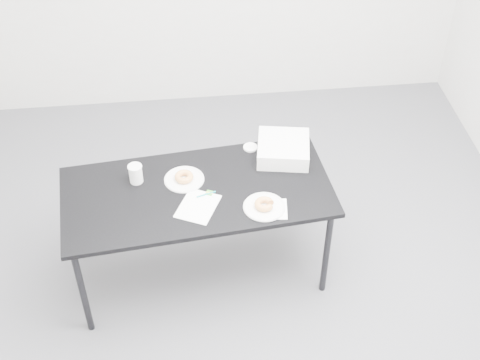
{
  "coord_description": "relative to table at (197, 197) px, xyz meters",
  "views": [
    {
      "loc": [
        -0.24,
        -2.65,
        3.24
      ],
      "look_at": [
        0.06,
        0.02,
        0.82
      ],
      "focal_mm": 50.0,
      "sensor_mm": 36.0,
      "label": 1
    }
  ],
  "objects": [
    {
      "name": "scorecard",
      "position": [
        -0.0,
        -0.13,
        0.05
      ],
      "size": [
        0.28,
        0.3,
        0.0
      ],
      "primitive_type": "cube",
      "rotation": [
        0.0,
        0.0,
        -0.45
      ],
      "color": "white",
      "rests_on": "table"
    },
    {
      "name": "plate_far",
      "position": [
        -0.07,
        0.09,
        0.06
      ],
      "size": [
        0.23,
        0.23,
        0.01
      ],
      "primitive_type": "cylinder",
      "color": "white",
      "rests_on": "table"
    },
    {
      "name": "cup_lid",
      "position": [
        0.34,
        0.34,
        0.06
      ],
      "size": [
        0.08,
        0.08,
        0.01
      ],
      "primitive_type": "cylinder",
      "color": "white",
      "rests_on": "table"
    },
    {
      "name": "napkin",
      "position": [
        0.4,
        -0.2,
        0.05
      ],
      "size": [
        0.18,
        0.18,
        0.0
      ],
      "primitive_type": "cube",
      "rotation": [
        0.0,
        0.0,
        -0.12
      ],
      "color": "white",
      "rests_on": "table"
    },
    {
      "name": "floor",
      "position": [
        0.18,
        -0.11,
        -0.64
      ],
      "size": [
        4.0,
        4.0,
        0.0
      ],
      "primitive_type": "plane",
      "color": "#515156",
      "rests_on": "ground"
    },
    {
      "name": "plate_near",
      "position": [
        0.36,
        -0.18,
        0.06
      ],
      "size": [
        0.23,
        0.23,
        0.01
      ],
      "primitive_type": "cylinder",
      "color": "white",
      "rests_on": "napkin"
    },
    {
      "name": "table",
      "position": [
        0.0,
        0.0,
        0.0
      ],
      "size": [
        1.57,
        0.85,
        0.69
      ],
      "rotation": [
        0.0,
        0.0,
        0.1
      ],
      "color": "black",
      "rests_on": "floor"
    },
    {
      "name": "logo_patch",
      "position": [
        0.07,
        -0.03,
        0.06
      ],
      "size": [
        0.05,
        0.05,
        0.0
      ],
      "primitive_type": "cube",
      "rotation": [
        0.0,
        0.0,
        -0.45
      ],
      "color": "green",
      "rests_on": "scorecard"
    },
    {
      "name": "bakery_box",
      "position": [
        0.53,
        0.25,
        0.1
      ],
      "size": [
        0.35,
        0.35,
        0.1
      ],
      "primitive_type": "cube",
      "rotation": [
        0.0,
        0.0,
        -0.17
      ],
      "color": "white",
      "rests_on": "table"
    },
    {
      "name": "donut_near",
      "position": [
        0.36,
        -0.18,
        0.08
      ],
      "size": [
        0.13,
        0.13,
        0.04
      ],
      "primitive_type": "torus",
      "rotation": [
        0.0,
        0.0,
        -0.26
      ],
      "color": "#C97A3F",
      "rests_on": "plate_near"
    },
    {
      "name": "donut_far",
      "position": [
        -0.07,
        0.09,
        0.08
      ],
      "size": [
        0.11,
        0.11,
        0.04
      ],
      "primitive_type": "torus",
      "rotation": [
        0.0,
        0.0,
        0.03
      ],
      "color": "#C97A3F",
      "rests_on": "plate_far"
    },
    {
      "name": "pen",
      "position": [
        0.05,
        -0.05,
        0.06
      ],
      "size": [
        0.11,
        0.04,
        0.01
      ],
      "primitive_type": "cylinder",
      "rotation": [
        0.0,
        1.57,
        0.3
      ],
      "color": "#0D8993",
      "rests_on": "scorecard"
    },
    {
      "name": "coffee_cup",
      "position": [
        -0.34,
        0.11,
        0.11
      ],
      "size": [
        0.08,
        0.08,
        0.11
      ],
      "primitive_type": "cylinder",
      "color": "white",
      "rests_on": "table"
    }
  ]
}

